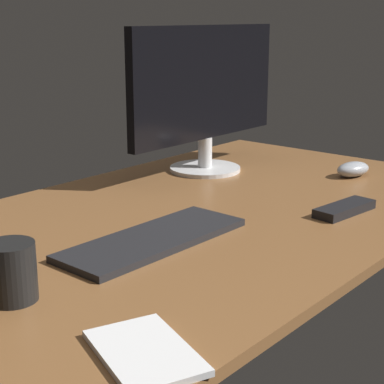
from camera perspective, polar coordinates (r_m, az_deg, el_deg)
name	(u,v)px	position (r cm, az deg, el deg)	size (l,w,h in cm)	color
desk	(207,213)	(139.81, 1.41, -1.95)	(140.00, 84.00, 2.00)	brown
monitor	(205,92)	(170.31, 1.22, 9.01)	(56.22, 19.41, 38.90)	silver
keyboard	(154,239)	(119.27, -3.47, -4.28)	(38.94, 13.87, 1.35)	black
computer_mouse	(353,169)	(172.62, 14.32, 2.01)	(10.37, 5.82, 3.96)	#999EA5
tv_remote	(345,209)	(140.35, 13.60, -1.48)	(16.11, 5.45, 1.95)	black
coffee_mug	(11,272)	(98.26, -16.00, -6.95)	(7.52, 7.52, 9.06)	black
notepad	(145,352)	(82.05, -4.28, -14.23)	(16.62, 10.79, 0.91)	silver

